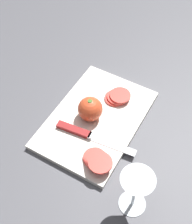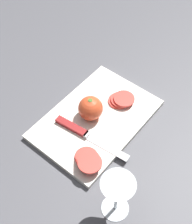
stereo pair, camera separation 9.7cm
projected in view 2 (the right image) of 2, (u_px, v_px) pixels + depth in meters
name	position (u px, v px, depth m)	size (l,w,h in m)	color
ground_plane	(98.00, 132.00, 0.99)	(3.00, 3.00, 0.00)	#4C4C51
cutting_board	(96.00, 119.00, 1.01)	(0.39, 0.27, 0.02)	silver
wine_glass	(117.00, 193.00, 0.76)	(0.09, 0.09, 0.15)	silver
whole_tomato	(91.00, 108.00, 0.97)	(0.08, 0.08, 0.08)	#DB4C28
knife	(78.00, 130.00, 0.96)	(0.05, 0.26, 0.01)	silver
tomato_slice_stack_near	(121.00, 100.00, 1.03)	(0.08, 0.08, 0.02)	#D63D33
tomato_slice_stack_far	(88.00, 160.00, 0.89)	(0.09, 0.10, 0.03)	#D63D33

